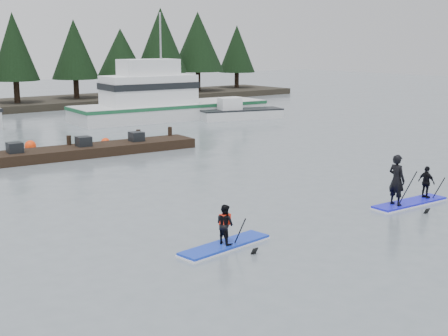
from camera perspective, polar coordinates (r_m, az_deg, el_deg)
ground at (r=19.83m, az=10.92°, el=-5.85°), size 160.00×160.00×0.00m
fishing_boat_medium at (r=47.85m, az=-5.37°, el=5.26°), size 15.36×5.66×8.87m
skiff at (r=47.63m, az=1.58°, el=4.96°), size 6.58×3.58×0.73m
floating_dock at (r=32.61m, az=-15.14°, el=1.27°), size 15.31×3.38×0.51m
buoy_c at (r=47.47m, az=-2.97°, el=4.48°), size 0.58×0.58×0.58m
buoy_b at (r=35.95m, az=-17.27°, el=1.67°), size 0.62×0.62×0.62m
buoy_d at (r=36.43m, az=-10.77°, el=2.11°), size 0.51×0.51×0.51m
paddleboard_solo at (r=18.05m, az=0.09°, el=-6.03°), size 3.11×1.16×1.78m
paddleboard_duo at (r=23.45m, az=16.42°, el=-1.67°), size 3.33×1.20×2.42m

